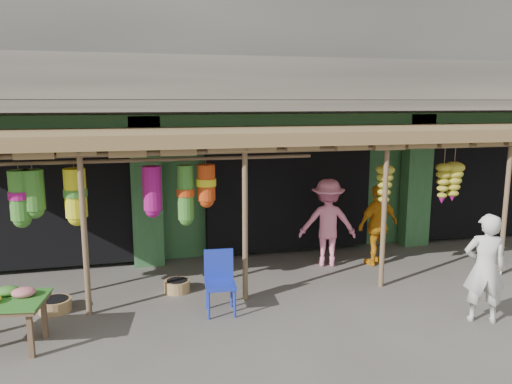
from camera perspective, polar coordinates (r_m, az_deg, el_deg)
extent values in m
plane|color=#514C47|center=(9.17, 7.84, -10.71)|extent=(80.00, 80.00, 0.00)
cube|color=gray|center=(13.44, 0.12, 17.71)|extent=(16.00, 6.00, 4.00)
cube|color=#2D6033|center=(13.59, -0.04, 2.83)|extent=(16.00, 5.70, 3.00)
cube|color=gray|center=(10.11, 4.79, 9.86)|extent=(16.00, 0.90, 0.22)
cube|color=gray|center=(9.74, 5.61, 12.77)|extent=(16.00, 0.10, 0.80)
cube|color=#2D6033|center=(10.50, 4.06, 7.98)|extent=(16.00, 0.35, 0.35)
cube|color=yellow|center=(10.07, -24.17, 6.43)|extent=(1.70, 0.06, 0.55)
cube|color=#B21414|center=(10.03, -24.21, 6.42)|extent=(1.30, 0.02, 0.30)
cube|color=black|center=(11.24, -22.74, -0.35)|extent=(3.60, 2.00, 2.50)
cube|color=black|center=(11.56, 2.52, 0.73)|extent=(3.60, 2.00, 2.50)
cube|color=black|center=(13.82, 22.83, 1.51)|extent=(3.60, 2.00, 2.50)
cube|color=#2D6033|center=(10.14, -12.39, 0.00)|extent=(0.60, 0.35, 3.00)
cube|color=#2D6033|center=(11.90, 17.85, 1.25)|extent=(0.60, 0.35, 3.00)
cylinder|color=brown|center=(8.02, -19.02, -4.54)|extent=(0.09, 0.09, 2.60)
cylinder|color=brown|center=(8.17, -1.26, -3.69)|extent=(0.09, 0.09, 2.60)
cylinder|color=brown|center=(9.04, 14.42, -2.65)|extent=(0.09, 0.09, 2.60)
cylinder|color=brown|center=(10.44, 26.60, -1.70)|extent=(0.09, 0.09, 2.60)
cylinder|color=brown|center=(8.32, 7.16, 4.88)|extent=(12.90, 0.08, 0.08)
cylinder|color=brown|center=(8.19, -12.23, 3.58)|extent=(5.50, 0.06, 0.06)
cube|color=brown|center=(9.42, 6.21, 6.63)|extent=(14.00, 2.70, 0.22)
cube|color=brown|center=(7.29, -24.35, -14.78)|extent=(0.07, 0.07, 0.60)
cube|color=brown|center=(7.78, -23.03, -13.08)|extent=(0.07, 0.07, 0.60)
ellipsoid|color=#DA6D77|center=(7.53, -25.03, -10.36)|extent=(0.31, 0.26, 0.13)
ellipsoid|color=#428B2E|center=(7.67, -26.51, -10.09)|extent=(0.31, 0.26, 0.13)
cylinder|color=#1B2EB1|center=(7.80, -5.42, -12.81)|extent=(0.04, 0.04, 0.44)
cylinder|color=#1B2EB1|center=(7.84, -2.45, -12.66)|extent=(0.04, 0.04, 0.44)
cylinder|color=#1B2EB1|center=(8.17, -5.64, -11.72)|extent=(0.04, 0.04, 0.44)
cylinder|color=#1B2EB1|center=(8.20, -2.82, -11.58)|extent=(0.04, 0.04, 0.44)
cube|color=#1B2EB1|center=(7.91, -4.10, -10.56)|extent=(0.50, 0.50, 0.06)
cube|color=#1B2EB1|center=(8.02, -4.29, -8.23)|extent=(0.47, 0.08, 0.50)
cylinder|color=olive|center=(8.70, -21.98, -11.90)|extent=(0.54, 0.54, 0.19)
cylinder|color=#996947|center=(8.96, -9.00, -10.56)|extent=(0.45, 0.45, 0.20)
imported|color=silver|center=(8.24, 24.68, -7.91)|extent=(0.71, 0.60, 1.67)
imported|color=orange|center=(10.36, 13.78, -3.67)|extent=(1.04, 0.64, 1.65)
imported|color=pink|center=(10.11, 8.18, -3.47)|extent=(1.28, 0.94, 1.77)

